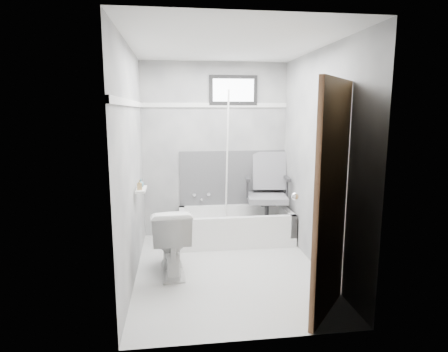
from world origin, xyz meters
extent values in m
plane|color=white|center=(0.00, 0.00, 0.00)|extent=(2.60, 2.60, 0.00)
plane|color=silver|center=(0.00, 0.00, 2.40)|extent=(2.60, 2.60, 0.00)
cube|color=slate|center=(0.00, 1.30, 1.20)|extent=(2.00, 0.02, 2.40)
cube|color=slate|center=(0.00, -1.30, 1.20)|extent=(2.00, 0.02, 2.40)
cube|color=slate|center=(-1.00, 0.00, 1.20)|extent=(0.02, 2.60, 2.40)
cube|color=slate|center=(1.00, 0.00, 1.20)|extent=(0.02, 2.60, 2.40)
imported|color=white|center=(-0.62, 0.02, 0.36)|extent=(0.46, 0.77, 0.73)
cube|color=#4C4C4F|center=(0.25, 1.29, 0.80)|extent=(1.50, 0.02, 0.78)
cube|color=white|center=(0.00, 1.29, 1.82)|extent=(2.00, 0.02, 0.06)
cube|color=white|center=(-0.99, 0.00, 1.82)|extent=(0.02, 2.60, 0.06)
cylinder|color=white|center=(0.13, 1.06, 1.05)|extent=(0.02, 0.33, 1.93)
cube|color=white|center=(-0.93, 0.19, 0.90)|extent=(0.10, 0.32, 0.02)
imported|color=#A28451|center=(-0.94, 0.11, 0.97)|extent=(0.06, 0.06, 0.11)
imported|color=teal|center=(-0.94, 0.25, 0.96)|extent=(0.10, 0.10, 0.09)
camera|label=1|loc=(-0.55, -3.87, 1.75)|focal=30.00mm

